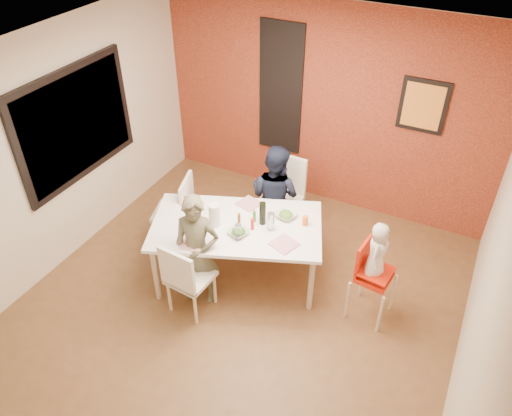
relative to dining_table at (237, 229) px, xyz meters
The scene contains 35 objects.
ground 0.78m from the dining_table, 50.61° to the right, with size 4.50×4.50×0.00m, color brown.
ceiling 2.03m from the dining_table, 50.61° to the right, with size 4.50×4.50×0.02m, color silver.
wall_back 2.09m from the dining_table, 83.50° to the left, with size 4.50×0.02×2.70m, color beige.
wall_front 2.62m from the dining_table, 84.91° to the right, with size 4.50×0.02×2.70m, color beige.
wall_left 2.15m from the dining_table, behind, with size 0.02×4.50×2.70m, color beige.
wall_right 2.57m from the dining_table, ahead, with size 0.02×4.50×2.70m, color beige.
brick_accent_wall 2.07m from the dining_table, 83.44° to the left, with size 4.50×0.02×2.70m, color maroon.
picture_window_frame 2.17m from the dining_table, behind, with size 0.05×1.70×1.30m, color black.
picture_window_pane 2.16m from the dining_table, behind, with size 0.02×1.55×1.15m, color black.
glassblock_strip 2.13m from the dining_table, 100.93° to the left, with size 0.55×0.03×1.70m, color silver.
glassblock_surround 2.13m from the dining_table, 100.96° to the left, with size 0.60×0.03×1.76m, color black.
art_print_frame 2.59m from the dining_table, 53.64° to the left, with size 0.54×0.03×0.64m, color black.
art_print_canvas 2.57m from the dining_table, 53.43° to the left, with size 0.44×0.01×0.54m, color gold.
dining_table is the anchor object (origin of this frame).
chair_near 0.77m from the dining_table, 107.00° to the right, with size 0.46×0.46×0.92m.
chair_far 1.06m from the dining_table, 84.73° to the left, with size 0.50×0.50×1.04m.
chair_left 0.96m from the dining_table, 166.38° to the left, with size 0.55×0.55×0.95m.
high_chair 1.50m from the dining_table, ahead, with size 0.43×0.43×0.93m.
child_near 0.52m from the dining_table, 114.11° to the right, with size 0.49×0.32×1.34m, color #514E3A.
child_far 0.80m from the dining_table, 83.32° to the left, with size 0.66×0.51×1.35m, color black.
toddler 1.52m from the dining_table, ahead, with size 0.32×0.21×0.66m, color beige.
plate_near_left 0.56m from the dining_table, 118.04° to the right, with size 0.22×0.22×0.01m, color white.
plate_far_mid 0.41m from the dining_table, 97.74° to the left, with size 0.23×0.23×0.01m, color silver.
plate_near_right 0.61m from the dining_table, ahead, with size 0.24×0.24×0.01m, color silver.
plate_far_left 0.68m from the dining_table, behind, with size 0.22×0.22×0.01m, color silver.
salad_bowl_a 0.18m from the dining_table, 53.77° to the right, with size 0.21×0.21×0.05m, color silver.
salad_bowl_b 0.57m from the dining_table, 40.82° to the left, with size 0.23×0.23×0.06m, color white.
wine_bottle 0.35m from the dining_table, 31.79° to the left, with size 0.07×0.07×0.27m, color black.
wine_glass_a 0.29m from the dining_table, 57.02° to the right, with size 0.07×0.07×0.19m, color silver.
wine_glass_b 0.42m from the dining_table, 13.92° to the left, with size 0.08×0.08×0.22m, color white.
paper_towel_roll 0.31m from the dining_table, 152.18° to the right, with size 0.12×0.12×0.27m, color silver.
condiment_red 0.23m from the dining_table, ahead, with size 0.04×0.04×0.14m, color red.
condiment_green 0.25m from the dining_table, 44.46° to the left, with size 0.04×0.04×0.14m, color #397527.
condiment_brown 0.14m from the dining_table, 64.21° to the left, with size 0.03×0.03×0.13m, color brown.
sippy_cup 0.75m from the dining_table, 26.69° to the left, with size 0.06×0.06×0.11m, color orange.
Camera 1 is at (1.86, -3.40, 4.16)m, focal length 35.00 mm.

